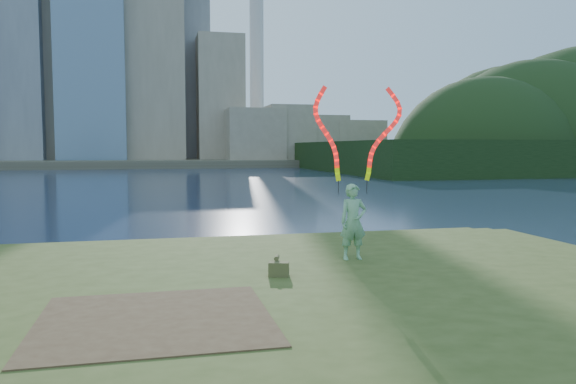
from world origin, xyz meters
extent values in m
plane|color=#19253E|center=(0.00, 0.00, 0.00)|extent=(320.00, 320.00, 0.00)
cube|color=#3A4A1A|center=(0.00, -2.50, 0.15)|extent=(20.00, 18.00, 0.30)
cube|color=#3A4A1A|center=(0.00, -2.20, 0.40)|extent=(17.00, 15.00, 0.30)
cube|color=#3A4A1A|center=(0.00, -2.00, 0.65)|extent=(14.00, 12.00, 0.30)
cube|color=#47331E|center=(-2.20, -3.20, 0.81)|extent=(3.20, 3.00, 0.02)
cube|color=#4E4939|center=(0.00, 95.00, 0.60)|extent=(320.00, 40.00, 1.20)
cylinder|color=silver|center=(18.00, 102.00, 30.20)|extent=(2.80, 2.80, 58.00)
cube|color=black|center=(55.00, 60.00, 2.00)|extent=(70.00, 42.00, 4.00)
imported|color=#1C7229|center=(1.95, 0.21, 1.61)|extent=(0.60, 0.40, 1.63)
cylinder|color=black|center=(1.64, 0.31, 2.35)|extent=(0.02, 0.02, 0.30)
cylinder|color=black|center=(2.29, 0.32, 2.35)|extent=(0.02, 0.02, 0.30)
cube|color=#4A4F28|center=(0.05, -0.97, 0.93)|extent=(0.43, 0.35, 0.27)
cylinder|color=#4A4F28|center=(0.05, -0.79, 1.11)|extent=(0.16, 0.27, 0.09)
camera|label=1|loc=(-2.15, -11.08, 3.20)|focal=35.00mm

